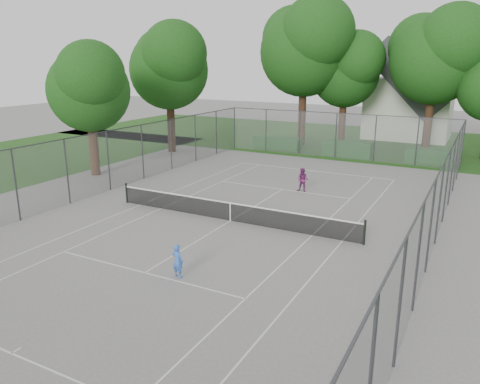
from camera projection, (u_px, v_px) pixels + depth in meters
The scene contains 16 objects.
ground at pixel (230, 221), 22.42m from camera, with size 120.00×120.00×0.00m, color slate.
grass_far at pixel (362, 141), 44.53m from camera, with size 60.00×20.00×0.00m, color #1C4413.
court_markings at pixel (230, 221), 22.42m from camera, with size 11.03×23.83×0.01m.
tennis_net at pixel (230, 211), 22.28m from camera, with size 12.87×0.10×1.10m.
perimeter_fence at pixel (230, 185), 21.93m from camera, with size 18.08×34.08×3.52m.
tree_far_left at pixel (305, 44), 40.31m from camera, with size 8.83×8.07×12.70m.
tree_far_midleft at pixel (346, 67), 40.96m from camera, with size 6.89×6.29×9.91m.
tree_far_midright at pixel (437, 52), 36.99m from camera, with size 8.11×7.40×11.66m.
tree_side_back at pixel (169, 63), 37.41m from camera, with size 7.27×6.63×10.45m.
tree_side_front at pixel (88, 84), 29.80m from camera, with size 6.03×5.51×8.67m.
hedge_left at pixel (277, 143), 40.51m from camera, with size 4.12×1.24×1.03m, color #184C1A.
hedge_mid at pixel (347, 149), 37.19m from camera, with size 3.88×1.11×1.22m, color #184C1A.
hedge_right at pixel (430, 156), 34.96m from camera, with size 3.40×1.24×1.02m, color #184C1A.
house at pixel (410, 98), 45.08m from camera, with size 7.67×5.95×9.55m.
girl_player at pixel (178, 261), 16.50m from camera, with size 0.45×0.30×1.24m, color blue.
woman_player at pixel (303, 180), 27.23m from camera, with size 0.69×0.53×1.41m, color #722660.
Camera 1 is at (10.32, -18.51, 7.47)m, focal length 35.00 mm.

